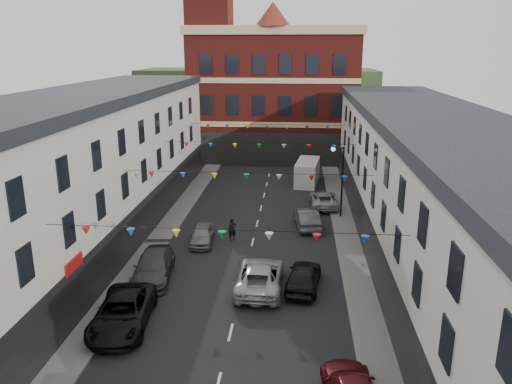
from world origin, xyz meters
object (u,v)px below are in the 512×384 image
(car_left_c, at_px, (123,312))
(white_van, at_px, (307,172))
(car_right_f, at_px, (324,199))
(car_left_e, at_px, (202,235))
(car_right_d, at_px, (304,276))
(pedestrian, at_px, (232,229))
(moving_car, at_px, (260,276))
(car_right_e, at_px, (307,218))
(street_lamp, at_px, (340,172))
(car_left_d, at_px, (154,266))

(car_left_c, distance_m, white_van, 30.16)
(car_right_f, relative_size, white_van, 0.91)
(car_left_c, height_order, car_left_e, car_left_c)
(car_right_d, xyz_separation_m, pedestrian, (-5.16, 7.19, 0.08))
(moving_car, height_order, white_van, white_van)
(car_left_c, height_order, white_van, white_van)
(car_right_e, xyz_separation_m, pedestrian, (-5.47, -3.27, 0.09))
(white_van, bearing_deg, moving_car, -90.29)
(street_lamp, height_order, car_left_e, street_lamp)
(car_left_d, distance_m, pedestrian, 7.72)
(car_left_c, bearing_deg, street_lamp, 50.79)
(car_right_e, relative_size, moving_car, 0.81)
(car_left_d, distance_m, moving_car, 6.63)
(car_right_e, bearing_deg, car_left_e, 20.29)
(car_right_e, distance_m, car_right_f, 5.56)
(car_right_e, height_order, pedestrian, pedestrian)
(street_lamp, relative_size, pedestrian, 3.54)
(car_left_d, height_order, moving_car, moving_car)
(car_right_f, bearing_deg, pedestrian, 48.52)
(car_left_e, height_order, white_van, white_van)
(car_right_d, distance_m, moving_car, 2.56)
(street_lamp, xyz_separation_m, car_left_e, (-10.15, -6.52, -3.25))
(car_right_f, bearing_deg, car_right_e, 71.53)
(car_left_e, bearing_deg, car_right_f, 42.03)
(car_left_e, bearing_deg, car_right_e, 24.34)
(moving_car, relative_size, white_van, 1.04)
(car_right_f, relative_size, pedestrian, 2.92)
(moving_car, bearing_deg, white_van, -96.77)
(car_right_e, bearing_deg, pedestrian, 22.95)
(car_left_e, relative_size, car_right_f, 0.77)
(car_left_e, relative_size, moving_car, 0.67)
(street_lamp, xyz_separation_m, car_left_d, (-12.05, -12.36, -3.12))
(car_left_c, bearing_deg, pedestrian, 66.65)
(street_lamp, bearing_deg, white_van, 102.64)
(car_right_d, relative_size, white_van, 0.83)
(moving_car, distance_m, white_van, 24.04)
(street_lamp, height_order, car_right_d, street_lamp)
(street_lamp, distance_m, car_left_d, 17.54)
(car_right_f, height_order, white_van, white_van)
(car_right_d, relative_size, car_right_e, 0.99)
(car_right_f, bearing_deg, car_left_c, 59.83)
(street_lamp, height_order, car_left_d, street_lamp)
(car_left_d, relative_size, car_right_d, 1.19)
(car_right_d, height_order, white_van, white_van)
(car_left_e, relative_size, pedestrian, 2.25)
(car_right_f, bearing_deg, moving_car, 72.35)
(car_left_c, distance_m, car_left_e, 11.53)
(car_right_d, height_order, car_right_f, car_right_d)
(white_van, xyz_separation_m, pedestrian, (-5.68, -16.42, -0.36))
(street_lamp, distance_m, moving_car, 14.59)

